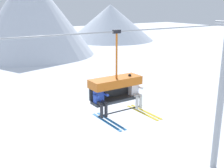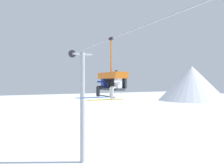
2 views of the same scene
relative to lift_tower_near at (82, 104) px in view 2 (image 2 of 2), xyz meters
The scene contains 6 objects.
mountain_peak_west 62.93m from the lift_tower_near, 125.44° to the left, with size 21.75×21.75×11.38m.
lift_tower_near is the anchor object (origin of this frame).
lift_cable 7.88m from the lift_tower_near, ahead, with size 15.72×0.05×0.05m.
chairlift_chair 6.67m from the lift_tower_near, ahead, with size 1.93×0.74×2.84m.
skier_blue 5.89m from the lift_tower_near, ahead, with size 0.46×1.70×1.23m.
skier_white 7.35m from the lift_tower_near, ahead, with size 0.48×1.70×1.34m.
Camera 2 is at (9.31, -5.59, 6.12)m, focal length 35.00 mm.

